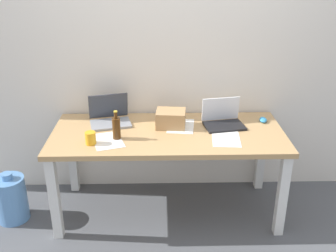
# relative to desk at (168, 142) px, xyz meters

# --- Properties ---
(ground_plane) EXTENTS (8.00, 8.00, 0.00)m
(ground_plane) POSITION_rel_desk_xyz_m (0.00, 0.00, -0.65)
(ground_plane) COLOR #515459
(back_wall) EXTENTS (5.20, 0.08, 2.60)m
(back_wall) POSITION_rel_desk_xyz_m (0.00, 0.46, 0.65)
(back_wall) COLOR silver
(back_wall) RESTS_ON ground
(desk) EXTENTS (1.84, 0.79, 0.74)m
(desk) POSITION_rel_desk_xyz_m (0.00, 0.00, 0.00)
(desk) COLOR tan
(desk) RESTS_ON ground
(laptop_left) EXTENTS (0.37, 0.31, 0.23)m
(laptop_left) POSITION_rel_desk_xyz_m (-0.48, 0.19, 0.14)
(laptop_left) COLOR gray
(laptop_left) RESTS_ON desk
(laptop_right) EXTENTS (0.35, 0.28, 0.21)m
(laptop_right) POSITION_rel_desk_xyz_m (0.45, 0.12, 0.13)
(laptop_right) COLOR black
(laptop_right) RESTS_ON desk
(beer_bottle) EXTENTS (0.06, 0.06, 0.23)m
(beer_bottle) POSITION_rel_desk_xyz_m (-0.39, -0.12, 0.18)
(beer_bottle) COLOR #47280F
(beer_bottle) RESTS_ON desk
(computer_mouse) EXTENTS (0.07, 0.10, 0.03)m
(computer_mouse) POSITION_rel_desk_xyz_m (0.80, 0.18, 0.11)
(computer_mouse) COLOR #338CC6
(computer_mouse) RESTS_ON desk
(cardboard_box) EXTENTS (0.25, 0.21, 0.14)m
(cardboard_box) POSITION_rel_desk_xyz_m (0.03, 0.10, 0.16)
(cardboard_box) COLOR tan
(cardboard_box) RESTS_ON desk
(coffee_mug) EXTENTS (0.08, 0.08, 0.09)m
(coffee_mug) POSITION_rel_desk_xyz_m (-0.58, -0.20, 0.14)
(coffee_mug) COLOR gold
(coffee_mug) RESTS_ON desk
(paper_sheet_front_right) EXTENTS (0.24, 0.31, 0.00)m
(paper_sheet_front_right) POSITION_rel_desk_xyz_m (0.44, -0.14, 0.09)
(paper_sheet_front_right) COLOR white
(paper_sheet_front_right) RESTS_ON desk
(paper_sheet_front_left) EXTENTS (0.29, 0.35, 0.00)m
(paper_sheet_front_left) POSITION_rel_desk_xyz_m (-0.46, -0.15, 0.09)
(paper_sheet_front_left) COLOR white
(paper_sheet_front_left) RESTS_ON desk
(paper_sheet_near_back) EXTENTS (0.24, 0.32, 0.00)m
(paper_sheet_near_back) POSITION_rel_desk_xyz_m (0.11, 0.11, 0.09)
(paper_sheet_near_back) COLOR white
(paper_sheet_near_back) RESTS_ON desk
(water_cooler_jug) EXTENTS (0.26, 0.26, 0.43)m
(water_cooler_jug) POSITION_rel_desk_xyz_m (-1.29, -0.10, -0.45)
(water_cooler_jug) COLOR #598CC6
(water_cooler_jug) RESTS_ON ground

